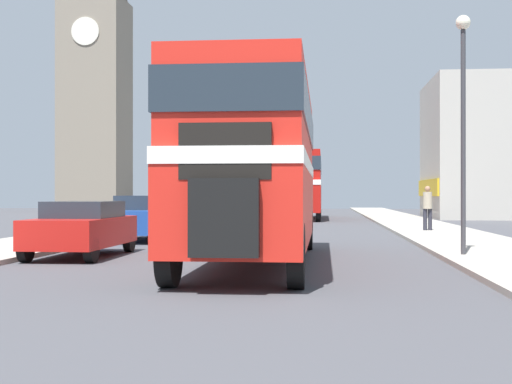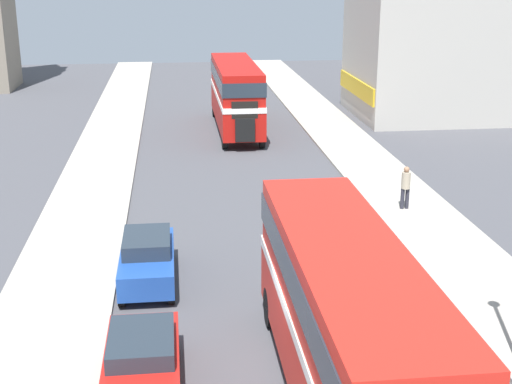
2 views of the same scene
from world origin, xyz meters
name	(u,v)px [view 2 (image 2 of 2)]	position (x,y,z in m)	size (l,w,h in m)	color
ground_plane	(302,372)	(0.00, 0.00, 0.00)	(120.00, 120.00, 0.00)	#47474C
double_decker_bus	(346,315)	(0.63, -1.67, 2.43)	(2.48, 10.61, 4.05)	red
bus_distant	(236,91)	(0.82, 27.48, 2.48)	(2.40, 11.01, 4.14)	#B2140F
car_parked_near	(142,362)	(-3.95, -0.30, 0.74)	(1.77, 4.11, 1.41)	red
car_parked_mid	(147,258)	(-4.00, 5.92, 0.79)	(1.69, 4.17, 1.54)	#1E479E
pedestrian_walking	(406,185)	(6.39, 11.61, 1.14)	(0.36, 0.36, 1.81)	#282833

